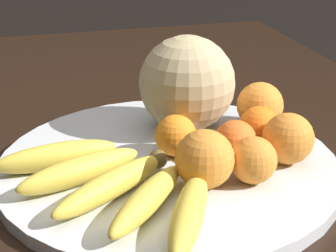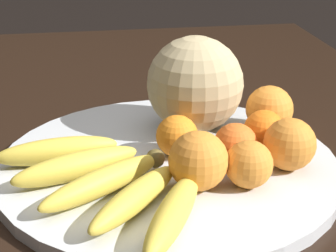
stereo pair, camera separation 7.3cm
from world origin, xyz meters
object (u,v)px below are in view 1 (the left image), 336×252
at_px(orange_mid_center, 288,139).
at_px(orange_back_right, 235,142).
at_px(banana_bunch, 113,182).
at_px(orange_front_right, 205,159).
at_px(orange_back_left, 176,136).
at_px(produce_tag, 186,143).
at_px(orange_top_small, 260,105).
at_px(kitchen_table, 166,233).
at_px(orange_side_extra, 253,160).
at_px(orange_front_left, 259,126).
at_px(melon, 187,83).
at_px(fruit_bowl, 168,165).

height_order(orange_mid_center, orange_back_right, orange_mid_center).
height_order(banana_bunch, orange_front_right, orange_front_right).
distance_m(orange_back_left, orange_back_right, 0.08).
relative_size(orange_front_right, produce_tag, 0.91).
bearing_deg(orange_back_right, produce_tag, -145.45).
height_order(orange_back_right, orange_top_small, orange_top_small).
xyz_separation_m(kitchen_table, orange_front_right, (0.07, 0.03, 0.15)).
bearing_deg(orange_side_extra, orange_front_left, 152.48).
relative_size(kitchen_table, melon, 11.43).
distance_m(orange_side_extra, produce_tag, 0.13).
bearing_deg(produce_tag, orange_back_left, -36.33).
height_order(orange_top_small, produce_tag, orange_top_small).
distance_m(melon, orange_front_left, 0.12).
xyz_separation_m(kitchen_table, orange_mid_center, (0.04, 0.16, 0.14)).
distance_m(kitchen_table, orange_front_right, 0.16).
bearing_deg(fruit_bowl, orange_top_small, 113.95).
relative_size(orange_front_left, orange_front_right, 0.78).
bearing_deg(orange_front_right, banana_bunch, -93.30).
distance_m(fruit_bowl, orange_back_right, 0.10).
relative_size(orange_front_left, orange_mid_center, 0.83).
bearing_deg(orange_mid_center, orange_front_right, -75.76).
bearing_deg(produce_tag, orange_front_right, -1.76).
distance_m(melon, produce_tag, 0.09).
distance_m(orange_top_small, produce_tag, 0.13).
distance_m(orange_mid_center, orange_side_extra, 0.07).
xyz_separation_m(melon, orange_front_left, (0.08, 0.08, -0.04)).
relative_size(banana_bunch, orange_back_right, 4.95).
xyz_separation_m(orange_back_left, produce_tag, (-0.03, 0.02, -0.03)).
distance_m(orange_front_left, produce_tag, 0.10).
bearing_deg(orange_front_left, orange_back_right, -52.12).
bearing_deg(orange_back_left, orange_front_left, 89.99).
height_order(banana_bunch, orange_back_right, orange_back_right).
bearing_deg(orange_front_left, banana_bunch, -69.19).
height_order(melon, orange_back_left, melon).
height_order(melon, orange_side_extra, melon).
distance_m(orange_mid_center, orange_back_left, 0.15).
bearing_deg(orange_back_right, melon, -166.75).
height_order(orange_top_small, orange_side_extra, orange_top_small).
bearing_deg(melon, orange_front_right, -10.06).
relative_size(fruit_bowl, orange_top_small, 6.51).
distance_m(orange_front_right, produce_tag, 0.12).
height_order(fruit_bowl, produce_tag, produce_tag).
relative_size(orange_front_left, orange_back_left, 0.99).
bearing_deg(orange_back_right, orange_mid_center, 73.79).
bearing_deg(orange_mid_center, kitchen_table, -103.18).
distance_m(orange_front_right, orange_back_right, 0.08).
bearing_deg(fruit_bowl, orange_front_right, 17.51).
bearing_deg(orange_front_left, orange_top_small, 155.38).
height_order(kitchen_table, produce_tag, produce_tag).
xyz_separation_m(fruit_bowl, orange_back_right, (0.03, 0.08, 0.04)).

